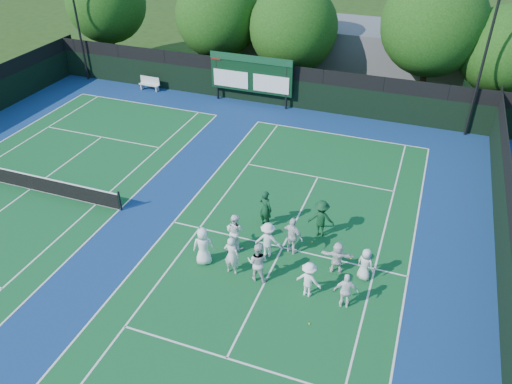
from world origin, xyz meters
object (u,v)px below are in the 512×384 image
(coach_left, at_px, (266,209))
(tennis_net, at_px, (28,181))
(scoreboard, at_px, (251,74))
(bench, at_px, (150,83))

(coach_left, bearing_deg, tennis_net, 29.71)
(scoreboard, bearing_deg, tennis_net, -115.60)
(tennis_net, bearing_deg, scoreboard, 64.40)
(tennis_net, relative_size, coach_left, 5.91)
(tennis_net, height_order, bench, tennis_net)
(tennis_net, height_order, coach_left, coach_left)
(scoreboard, relative_size, tennis_net, 0.53)
(scoreboard, distance_m, bench, 8.28)
(scoreboard, xyz_separation_m, tennis_net, (-6.99, -14.59, -1.70))
(bench, height_order, coach_left, coach_left)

